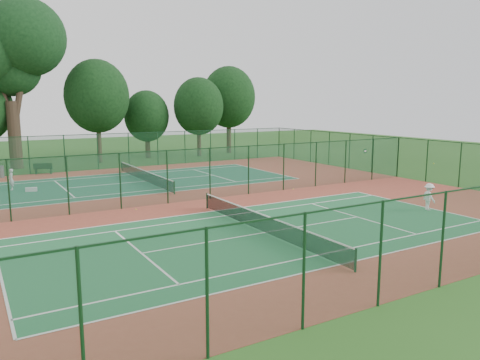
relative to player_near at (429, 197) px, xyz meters
name	(u,v)px	position (x,y,z in m)	size (l,w,h in m)	color
ground	(190,201)	(-11.38, 9.92, -0.84)	(120.00, 120.00, 0.00)	#285A1C
red_pad	(190,201)	(-11.38, 9.92, -0.84)	(40.00, 36.00, 0.01)	brown
court_near	(264,233)	(-11.38, 0.92, -0.83)	(23.77, 10.97, 0.01)	#206738
court_far	(145,181)	(-11.38, 18.92, -0.83)	(23.77, 10.97, 0.01)	#1B573B
fence_north	(113,151)	(-11.38, 27.92, 0.92)	(40.00, 0.09, 3.50)	#1A4F2E
fence_south	(413,246)	(-11.38, -8.08, 0.92)	(40.00, 0.09, 3.50)	#16442A
fence_east	(398,157)	(8.62, 9.92, 0.92)	(0.09, 36.00, 3.50)	#184A2F
fence_divider	(189,175)	(-11.38, 9.92, 0.92)	(40.00, 0.09, 3.50)	#1B5335
tennis_net_near	(264,223)	(-11.38, 0.92, -0.30)	(0.10, 12.90, 0.97)	#13361F
tennis_net_far	(144,175)	(-11.38, 18.92, -0.30)	(0.10, 12.90, 0.97)	#15391C
player_near	(429,197)	(0.00, 0.00, 0.00)	(1.06, 0.61, 1.65)	white
player_far	(11,179)	(-21.24, 20.28, -0.03)	(0.58, 0.38, 1.58)	silver
trash_bin	(1,172)	(-21.52, 27.15, -0.32)	(0.57, 0.57, 1.03)	slate
bench	(43,168)	(-18.02, 27.44, -0.31)	(1.70, 1.02, 1.01)	black
kit_bag	(31,190)	(-20.07, 18.85, -0.69)	(0.79, 0.30, 0.30)	silver
stray_ball_a	(209,199)	(-10.09, 9.63, -0.80)	(0.07, 0.07, 0.07)	yellow
stray_ball_b	(293,189)	(-2.95, 9.67, -0.80)	(0.07, 0.07, 0.07)	#F2F338
stray_ball_c	(136,209)	(-15.32, 9.17, -0.80)	(0.07, 0.07, 0.07)	yellow
big_tree	(9,48)	(-19.59, 33.10, 10.81)	(10.71, 7.84, 16.46)	#36281D
evergreen_row	(103,161)	(-10.88, 34.17, -0.84)	(39.00, 5.00, 12.00)	black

